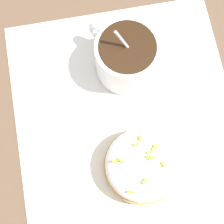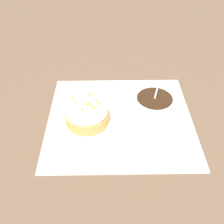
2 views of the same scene
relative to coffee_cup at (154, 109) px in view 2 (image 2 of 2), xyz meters
The scene contains 4 objects.
ground_plane 0.09m from the coffee_cup, behind, with size 3.00×3.00×0.00m, color brown.
paper_napkin 0.08m from the coffee_cup, behind, with size 0.36×0.34×0.00m.
coffee_cup is the anchor object (origin of this frame).
frosted_pastry 0.15m from the coffee_cup, behind, with size 0.10×0.10×0.06m.
Camera 2 is at (0.02, -0.45, 0.42)m, focal length 42.00 mm.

